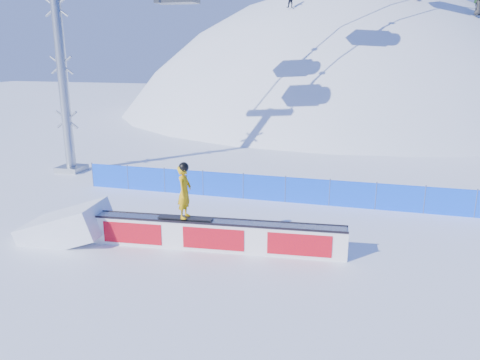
# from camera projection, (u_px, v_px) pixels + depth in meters

# --- Properties ---
(ground) EXTENTS (160.00, 160.00, 0.00)m
(ground) POSITION_uv_depth(u_px,v_px,m) (291.00, 241.00, 17.14)
(ground) COLOR white
(ground) RESTS_ON ground
(snow_hill) EXTENTS (64.00, 64.00, 64.00)m
(snow_hill) POSITION_uv_depth(u_px,v_px,m) (339.00, 248.00, 60.98)
(snow_hill) COLOR white
(snow_hill) RESTS_ON ground
(safety_fence) EXTENTS (22.05, 0.05, 1.30)m
(safety_fence) POSITION_uv_depth(u_px,v_px,m) (307.00, 191.00, 21.17)
(safety_fence) COLOR #0B4CF8
(safety_fence) RESTS_ON ground
(rail_box) EXTENTS (9.05, 1.44, 1.08)m
(rail_box) POSITION_uv_depth(u_px,v_px,m) (215.00, 235.00, 16.27)
(rail_box) COLOR white
(rail_box) RESTS_ON ground
(snow_ramp) EXTENTS (3.32, 2.24, 1.97)m
(snow_ramp) POSITION_uv_depth(u_px,v_px,m) (67.00, 238.00, 17.37)
(snow_ramp) COLOR white
(snow_ramp) RESTS_ON ground
(snowboarder) EXTENTS (1.95, 0.69, 2.01)m
(snowboarder) POSITION_uv_depth(u_px,v_px,m) (184.00, 191.00, 16.04)
(snowboarder) COLOR black
(snowboarder) RESTS_ON rail_box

